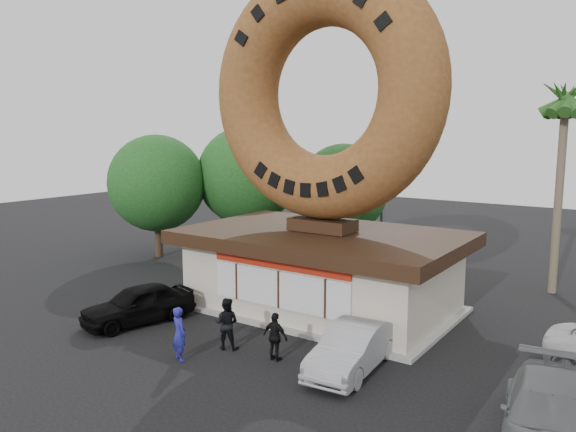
% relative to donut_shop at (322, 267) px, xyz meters
% --- Properties ---
extents(ground, '(90.00, 90.00, 0.00)m').
position_rel_donut_shop_xyz_m(ground, '(0.00, -5.98, -1.77)').
color(ground, black).
rests_on(ground, ground).
extents(donut_shop, '(11.20, 7.20, 3.80)m').
position_rel_donut_shop_xyz_m(donut_shop, '(0.00, 0.00, 0.00)').
color(donut_shop, '#BEB1A2').
rests_on(donut_shop, ground).
extents(giant_donut, '(10.11, 2.58, 10.11)m').
position_rel_donut_shop_xyz_m(giant_donut, '(0.00, 0.02, 7.09)').
color(giant_donut, brown).
rests_on(giant_donut, donut_shop).
extents(tree_west, '(6.00, 6.00, 7.65)m').
position_rel_donut_shop_xyz_m(tree_west, '(-9.50, 7.02, 2.87)').
color(tree_west, '#473321').
rests_on(tree_west, ground).
extents(tree_mid, '(5.20, 5.20, 6.63)m').
position_rel_donut_shop_xyz_m(tree_mid, '(-4.00, 9.02, 2.25)').
color(tree_mid, '#473321').
rests_on(tree_mid, ground).
extents(tree_far, '(5.60, 5.60, 7.14)m').
position_rel_donut_shop_xyz_m(tree_far, '(-13.00, 3.02, 2.56)').
color(tree_far, '#473321').
rests_on(tree_far, ground).
extents(palm_near, '(2.60, 2.60, 9.75)m').
position_rel_donut_shop_xyz_m(palm_near, '(7.50, 8.02, 6.65)').
color(palm_near, '#726651').
rests_on(palm_near, ground).
extents(street_lamp, '(2.11, 0.20, 8.00)m').
position_rel_donut_shop_xyz_m(street_lamp, '(-1.86, 10.02, 2.72)').
color(street_lamp, '#59595E').
rests_on(street_lamp, ground).
extents(person_left, '(0.75, 0.62, 1.77)m').
position_rel_donut_shop_xyz_m(person_left, '(-1.04, -7.14, -0.88)').
color(person_left, navy).
rests_on(person_left, ground).
extents(person_center, '(1.05, 0.94, 1.77)m').
position_rel_donut_shop_xyz_m(person_center, '(-0.43, -5.53, -0.88)').
color(person_center, black).
rests_on(person_center, ground).
extents(person_right, '(0.94, 0.42, 1.59)m').
position_rel_donut_shop_xyz_m(person_right, '(1.53, -5.41, -0.97)').
color(person_right, black).
rests_on(person_right, ground).
extents(car_black, '(2.86, 4.67, 1.49)m').
position_rel_donut_shop_xyz_m(car_black, '(-4.93, -5.48, -1.02)').
color(car_black, black).
rests_on(car_black, ground).
extents(car_silver, '(1.86, 4.40, 1.41)m').
position_rel_donut_shop_xyz_m(car_silver, '(3.91, -4.65, -1.06)').
color(car_silver, '#A1A1A6').
rests_on(car_silver, ground).
extents(car_grey, '(2.89, 5.56, 1.54)m').
position_rel_donut_shop_xyz_m(car_grey, '(9.77, -5.95, -1.00)').
color(car_grey, slate).
rests_on(car_grey, ground).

